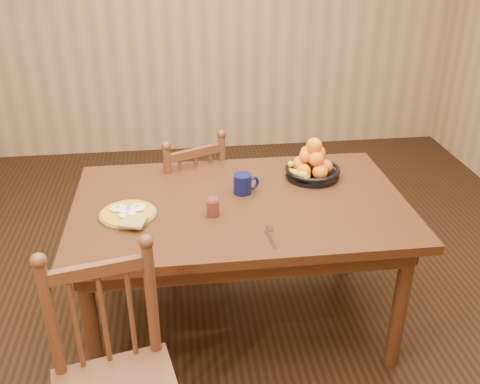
{
  "coord_description": "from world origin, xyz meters",
  "views": [
    {
      "loc": [
        -0.29,
        -2.25,
        1.98
      ],
      "look_at": [
        0.0,
        0.0,
        0.8
      ],
      "focal_mm": 40.0,
      "sensor_mm": 36.0,
      "label": 1
    }
  ],
  "objects": [
    {
      "name": "spoon",
      "position": [
        -0.46,
        -0.12,
        0.75
      ],
      "size": [
        0.06,
        0.15,
        0.01
      ],
      "rotation": [
        0.0,
        0.0,
        -0.43
      ],
      "color": "silver",
      "rests_on": "dining_table"
    },
    {
      "name": "fork",
      "position": [
        0.09,
        -0.33,
        0.75
      ],
      "size": [
        0.04,
        0.18,
        0.0
      ],
      "rotation": [
        0.0,
        0.0,
        0.11
      ],
      "color": "silver",
      "rests_on": "dining_table"
    },
    {
      "name": "room",
      "position": [
        0.0,
        0.0,
        1.35
      ],
      "size": [
        4.52,
        5.02,
        2.72
      ],
      "color": "black",
      "rests_on": "ground"
    },
    {
      "name": "breakfast_plate",
      "position": [
        -0.53,
        -0.08,
        0.76
      ],
      "size": [
        0.26,
        0.3,
        0.04
      ],
      "color": "#59601E",
      "rests_on": "dining_table"
    },
    {
      "name": "fruit_bowl",
      "position": [
        0.41,
        0.22,
        0.82
      ],
      "size": [
        0.29,
        0.29,
        0.22
      ],
      "color": "black",
      "rests_on": "dining_table"
    },
    {
      "name": "chair_far",
      "position": [
        -0.25,
        0.56,
        0.44
      ],
      "size": [
        0.53,
        0.52,
        0.9
      ],
      "rotation": [
        0.0,
        0.0,
        3.57
      ],
      "color": "#462415",
      "rests_on": "ground"
    },
    {
      "name": "juice_glass",
      "position": [
        -0.14,
        -0.12,
        0.79
      ],
      "size": [
        0.06,
        0.06,
        0.09
      ],
      "color": "silver",
      "rests_on": "dining_table"
    },
    {
      "name": "coffee_mug",
      "position": [
        0.03,
        0.09,
        0.8
      ],
      "size": [
        0.13,
        0.09,
        0.1
      ],
      "color": "#090F34",
      "rests_on": "dining_table"
    },
    {
      "name": "dining_table",
      "position": [
        0.0,
        0.0,
        0.67
      ],
      "size": [
        1.6,
        1.0,
        0.75
      ],
      "color": "black",
      "rests_on": "ground"
    }
  ]
}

